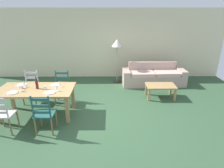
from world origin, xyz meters
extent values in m
cube|color=#315034|center=(0.00, 0.00, -0.01)|extent=(9.60, 9.60, 0.02)
cube|color=beige|center=(0.00, 3.30, 1.35)|extent=(9.60, 0.16, 2.70)
cube|color=tan|center=(-1.58, 0.11, 0.72)|extent=(1.90, 0.96, 0.05)
cube|color=tan|center=(-0.73, -0.27, 0.35)|extent=(0.08, 0.08, 0.70)
cube|color=tan|center=(-2.43, 0.49, 0.35)|extent=(0.08, 0.08, 0.70)
cube|color=tan|center=(-0.73, 0.49, 0.35)|extent=(0.08, 0.08, 0.70)
cube|color=beige|center=(-2.05, -0.61, 0.45)|extent=(0.43, 0.41, 0.03)
cylinder|color=olive|center=(-2.23, -0.43, 0.22)|extent=(0.04, 0.04, 0.43)
cylinder|color=olive|center=(-1.87, -0.44, 0.22)|extent=(0.04, 0.04, 0.43)
cylinder|color=olive|center=(-1.87, -0.78, 0.22)|extent=(0.04, 0.04, 0.43)
cylinder|color=beige|center=(-1.87, -0.78, 0.71)|extent=(0.04, 0.04, 0.50)
cube|color=#225450|center=(-1.14, -0.61, 0.45)|extent=(0.43, 0.41, 0.03)
cylinder|color=olive|center=(-1.32, -0.44, 0.22)|extent=(0.04, 0.04, 0.43)
cylinder|color=olive|center=(-0.96, -0.44, 0.22)|extent=(0.04, 0.04, 0.43)
cylinder|color=olive|center=(-1.33, -0.78, 0.22)|extent=(0.04, 0.04, 0.43)
cylinder|color=olive|center=(-0.97, -0.78, 0.22)|extent=(0.04, 0.04, 0.43)
cylinder|color=#225450|center=(-1.33, -0.78, 0.71)|extent=(0.04, 0.04, 0.50)
cylinder|color=#225450|center=(-0.97, -0.78, 0.71)|extent=(0.04, 0.04, 0.50)
cube|color=#225450|center=(-1.15, -0.78, 0.58)|extent=(0.38, 0.03, 0.06)
cube|color=#225450|center=(-1.15, -0.78, 0.73)|extent=(0.38, 0.03, 0.06)
cube|color=#225450|center=(-1.15, -0.78, 0.88)|extent=(0.38, 0.03, 0.06)
cube|color=silver|center=(-2.03, 0.83, 0.45)|extent=(0.44, 0.42, 0.03)
cylinder|color=olive|center=(-1.86, 0.66, 0.22)|extent=(0.04, 0.04, 0.43)
cylinder|color=olive|center=(-2.22, 0.67, 0.22)|extent=(0.04, 0.04, 0.43)
cylinder|color=olive|center=(-1.85, 1.00, 0.22)|extent=(0.04, 0.04, 0.43)
cylinder|color=olive|center=(-2.21, 1.01, 0.22)|extent=(0.04, 0.04, 0.43)
cylinder|color=silver|center=(-1.85, 1.00, 0.71)|extent=(0.04, 0.04, 0.50)
cylinder|color=silver|center=(-2.21, 1.01, 0.71)|extent=(0.04, 0.04, 0.50)
cube|color=silver|center=(-2.03, 1.00, 0.58)|extent=(0.38, 0.04, 0.06)
cube|color=silver|center=(-2.03, 1.00, 0.73)|extent=(0.38, 0.04, 0.06)
cube|color=silver|center=(-2.03, 1.00, 0.88)|extent=(0.38, 0.04, 0.06)
cube|color=#235850|center=(-1.12, 0.82, 0.45)|extent=(0.42, 0.40, 0.03)
cylinder|color=olive|center=(-0.94, 0.65, 0.22)|extent=(0.04, 0.04, 0.43)
cylinder|color=olive|center=(-1.30, 0.65, 0.22)|extent=(0.04, 0.04, 0.43)
cylinder|color=olive|center=(-0.94, 0.99, 0.22)|extent=(0.04, 0.04, 0.43)
cylinder|color=olive|center=(-1.30, 0.99, 0.22)|extent=(0.04, 0.04, 0.43)
cylinder|color=#235850|center=(-0.94, 0.99, 0.71)|extent=(0.04, 0.04, 0.50)
cylinder|color=#235850|center=(-1.30, 0.99, 0.71)|extent=(0.04, 0.04, 0.50)
cube|color=#235850|center=(-1.12, 0.99, 0.58)|extent=(0.38, 0.03, 0.06)
cube|color=#235850|center=(-1.12, 0.99, 0.73)|extent=(0.38, 0.03, 0.06)
cube|color=#235850|center=(-1.12, 0.99, 0.88)|extent=(0.38, 0.03, 0.06)
cylinder|color=white|center=(-2.03, -0.14, 0.76)|extent=(0.24, 0.24, 0.02)
cube|color=silver|center=(-2.18, -0.14, 0.75)|extent=(0.02, 0.17, 0.01)
cylinder|color=white|center=(-1.13, -0.14, 0.76)|extent=(0.24, 0.24, 0.02)
cube|color=silver|center=(-1.28, -0.14, 0.75)|extent=(0.02, 0.17, 0.01)
cylinder|color=white|center=(-2.03, 0.36, 0.76)|extent=(0.24, 0.24, 0.02)
cube|color=silver|center=(-2.18, 0.36, 0.75)|extent=(0.03, 0.17, 0.01)
cylinder|color=white|center=(-1.13, 0.36, 0.76)|extent=(0.24, 0.24, 0.02)
cube|color=silver|center=(-1.28, 0.36, 0.75)|extent=(0.02, 0.17, 0.01)
cylinder|color=#471919|center=(-1.53, 0.12, 0.86)|extent=(0.07, 0.07, 0.22)
cylinder|color=#471919|center=(-1.53, 0.12, 1.01)|extent=(0.02, 0.02, 0.08)
cylinder|color=black|center=(-1.53, 0.12, 1.06)|extent=(0.03, 0.03, 0.02)
cylinder|color=white|center=(-1.90, -0.04, 0.75)|extent=(0.06, 0.06, 0.01)
cylinder|color=white|center=(-1.90, -0.04, 0.79)|extent=(0.01, 0.01, 0.07)
cone|color=white|center=(-1.90, -0.04, 0.87)|extent=(0.06, 0.06, 0.08)
cylinder|color=white|center=(-1.01, -0.04, 0.75)|extent=(0.06, 0.06, 0.01)
cylinder|color=white|center=(-1.01, -0.04, 0.79)|extent=(0.01, 0.01, 0.07)
cone|color=white|center=(-1.01, -0.04, 0.87)|extent=(0.06, 0.06, 0.08)
cylinder|color=white|center=(-1.91, 0.24, 0.75)|extent=(0.06, 0.06, 0.01)
cylinder|color=white|center=(-1.91, 0.24, 0.79)|extent=(0.01, 0.01, 0.07)
cone|color=white|center=(-1.91, 0.24, 0.87)|extent=(0.06, 0.06, 0.08)
cylinder|color=white|center=(-1.00, 0.25, 0.75)|extent=(0.06, 0.06, 0.01)
cylinder|color=white|center=(-1.00, 0.25, 0.79)|extent=(0.01, 0.01, 0.07)
cone|color=white|center=(-1.00, 0.25, 0.87)|extent=(0.06, 0.06, 0.08)
cylinder|color=beige|center=(-1.32, 0.07, 0.80)|extent=(0.07, 0.07, 0.09)
cylinder|color=beige|center=(-1.92, 0.14, 0.80)|extent=(0.07, 0.07, 0.09)
cube|color=tan|center=(1.91, 2.31, 0.20)|extent=(1.83, 0.87, 0.40)
cube|color=tan|center=(1.90, 2.61, 0.40)|extent=(1.81, 0.27, 0.80)
cube|color=tan|center=(2.93, 2.35, 0.29)|extent=(0.27, 0.81, 0.58)
cube|color=tan|center=(0.89, 2.27, 0.29)|extent=(0.27, 0.81, 0.58)
cube|color=beige|center=(2.37, 2.28, 0.46)|extent=(0.88, 0.67, 0.12)
cube|color=beige|center=(1.47, 2.24, 0.46)|extent=(0.88, 0.67, 0.12)
cube|color=tan|center=(1.89, 1.16, 0.40)|extent=(0.90, 0.56, 0.04)
cube|color=tan|center=(1.49, 0.93, 0.19)|extent=(0.06, 0.06, 0.38)
cube|color=tan|center=(2.29, 0.93, 0.19)|extent=(0.06, 0.06, 0.38)
cube|color=tan|center=(1.49, 1.39, 0.19)|extent=(0.06, 0.06, 0.38)
cube|color=tan|center=(2.29, 1.39, 0.19)|extent=(0.06, 0.06, 0.38)
cylinder|color=#332D28|center=(0.56, 2.56, 0.01)|extent=(0.28, 0.28, 0.03)
cylinder|color=gray|center=(0.56, 2.56, 0.71)|extent=(0.03, 0.03, 1.35)
cone|color=beige|center=(0.56, 2.56, 1.51)|extent=(0.40, 0.40, 0.26)
camera|label=1|loc=(0.31, -4.29, 2.59)|focal=30.17mm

